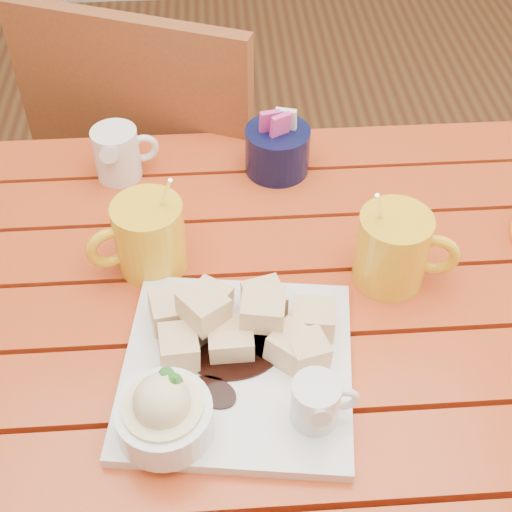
{
  "coord_description": "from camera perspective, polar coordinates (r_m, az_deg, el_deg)",
  "views": [
    {
      "loc": [
        -0.03,
        -0.62,
        1.47
      ],
      "look_at": [
        0.02,
        0.02,
        0.82
      ],
      "focal_mm": 50.0,
      "sensor_mm": 36.0,
      "label": 1
    }
  ],
  "objects": [
    {
      "name": "table",
      "position": [
        1.04,
        -0.84,
        -7.89
      ],
      "size": [
        1.2,
        0.79,
        0.75
      ],
      "color": "#A13214",
      "rests_on": "ground"
    },
    {
      "name": "cream_pitcher",
      "position": [
        1.15,
        -10.98,
        8.13
      ],
      "size": [
        0.1,
        0.09,
        0.09
      ],
      "rotation": [
        0.0,
        0.0,
        0.19
      ],
      "color": "white",
      "rests_on": "table"
    },
    {
      "name": "chair_far",
      "position": [
        1.53,
        -6.9,
        6.46
      ],
      "size": [
        0.57,
        0.57,
        0.93
      ],
      "rotation": [
        0.0,
        0.0,
        2.76
      ],
      "color": "brown",
      "rests_on": "ground"
    },
    {
      "name": "coffee_mug_left",
      "position": [
        0.98,
        -8.68,
        1.58
      ],
      "size": [
        0.13,
        0.1,
        0.16
      ],
      "rotation": [
        0.0,
        0.0,
        0.35
      ],
      "color": "yellow",
      "rests_on": "table"
    },
    {
      "name": "coffee_mug_right",
      "position": [
        0.96,
        11.03,
        0.62
      ],
      "size": [
        0.14,
        0.1,
        0.16
      ],
      "rotation": [
        0.0,
        0.0,
        -0.27
      ],
      "color": "yellow",
      "rests_on": "table"
    },
    {
      "name": "sugar_caddy",
      "position": [
        1.14,
        1.72,
        8.56
      ],
      "size": [
        0.1,
        0.1,
        0.11
      ],
      "color": "#0B1033",
      "rests_on": "table"
    },
    {
      "name": "dessert_plate",
      "position": [
        0.85,
        -2.57,
        -9.02
      ],
      "size": [
        0.31,
        0.31,
        0.11
      ],
      "rotation": [
        0.0,
        0.0,
        -0.14
      ],
      "color": "white",
      "rests_on": "table"
    }
  ]
}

